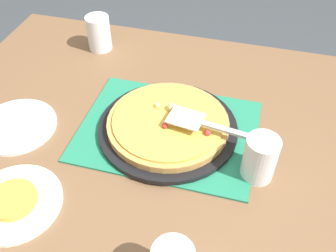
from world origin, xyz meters
TOP-DOWN VIEW (x-y plane):
  - dining_table at (0.00, 0.00)m, footprint 1.40×1.00m
  - placemat at (0.00, 0.00)m, footprint 0.48×0.36m
  - pizza_pan at (0.00, 0.00)m, footprint 0.38×0.38m
  - pizza at (0.00, 0.00)m, footprint 0.33×0.33m
  - plate_far_right at (-0.28, -0.32)m, footprint 0.22×0.22m
  - plate_side at (-0.41, -0.09)m, footprint 0.22×0.22m
  - served_slice_right at (-0.28, -0.32)m, footprint 0.11×0.11m
  - cup_near at (-0.34, 0.34)m, footprint 0.08×0.08m
  - cup_far at (0.25, -0.09)m, footprint 0.08×0.08m
  - pizza_server at (0.10, -0.01)m, footprint 0.23×0.08m

SIDE VIEW (x-z plane):
  - dining_table at x=0.00m, z-range 0.27..1.02m
  - placemat at x=0.00m, z-range 0.75..0.76m
  - plate_far_right at x=-0.28m, z-range 0.75..0.76m
  - plate_side at x=-0.41m, z-range 0.75..0.76m
  - pizza_pan at x=0.00m, z-range 0.76..0.77m
  - served_slice_right at x=-0.28m, z-range 0.76..0.78m
  - pizza at x=0.00m, z-range 0.76..0.81m
  - cup_near at x=-0.34m, z-range 0.75..0.87m
  - cup_far at x=0.25m, z-range 0.75..0.87m
  - pizza_server at x=0.10m, z-range 0.81..0.82m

